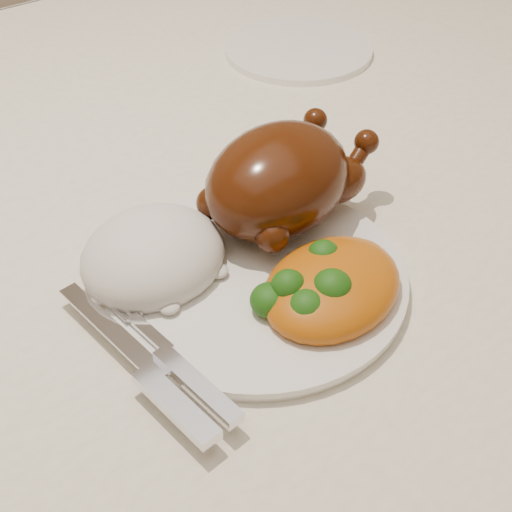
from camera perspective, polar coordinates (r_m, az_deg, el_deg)
dining_table at (r=0.77m, az=-14.87°, el=-3.00°), size 1.60×0.90×0.76m
tablecloth at (r=0.72m, az=-15.85°, el=1.18°), size 1.73×1.03×0.18m
dinner_plate at (r=0.60m, az=-0.00°, el=-1.82°), size 0.32×0.32×0.01m
side_plate at (r=0.98m, az=3.42°, el=16.18°), size 0.25×0.25×0.01m
roast_chicken at (r=0.63m, az=2.04°, el=6.24°), size 0.19×0.14×0.09m
rice_mound at (r=0.60m, az=-8.22°, el=-0.02°), size 0.15×0.14×0.07m
mac_and_cheese at (r=0.58m, az=5.93°, el=-2.33°), size 0.15×0.13×0.05m
cutlery at (r=0.52m, az=-7.35°, el=-9.13°), size 0.05×0.20×0.01m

